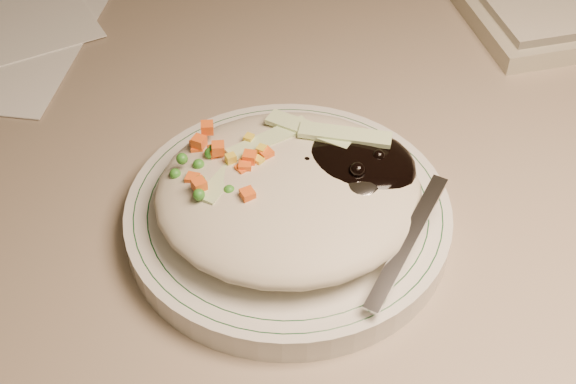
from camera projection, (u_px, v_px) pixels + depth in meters
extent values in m
cube|color=gray|center=(353.00, 99.00, 0.75)|extent=(1.40, 0.70, 0.04)
cylinder|color=silver|center=(288.00, 217.00, 0.60)|extent=(0.24, 0.24, 0.02)
torus|color=#144723|center=(288.00, 207.00, 0.59)|extent=(0.23, 0.23, 0.00)
torus|color=#144723|center=(288.00, 207.00, 0.59)|extent=(0.21, 0.21, 0.00)
ellipsoid|color=#B1A990|center=(289.00, 193.00, 0.57)|extent=(0.19, 0.18, 0.04)
ellipsoid|color=black|center=(348.00, 169.00, 0.58)|extent=(0.10, 0.09, 0.03)
ellipsoid|color=orange|center=(224.00, 176.00, 0.58)|extent=(0.08, 0.08, 0.02)
sphere|color=black|center=(307.00, 164.00, 0.57)|extent=(0.01, 0.01, 0.01)
sphere|color=black|center=(345.00, 156.00, 0.58)|extent=(0.01, 0.01, 0.01)
sphere|color=black|center=(378.00, 156.00, 0.57)|extent=(0.01, 0.01, 0.01)
sphere|color=black|center=(365.00, 151.00, 0.59)|extent=(0.01, 0.01, 0.01)
sphere|color=black|center=(357.00, 170.00, 0.56)|extent=(0.01, 0.01, 0.01)
sphere|color=black|center=(343.00, 162.00, 0.58)|extent=(0.01, 0.01, 0.01)
sphere|color=black|center=(357.00, 151.00, 0.59)|extent=(0.01, 0.01, 0.01)
cube|color=orange|center=(218.00, 148.00, 0.57)|extent=(0.01, 0.01, 0.01)
cube|color=orange|center=(242.00, 179.00, 0.57)|extent=(0.01, 0.01, 0.01)
cube|color=orange|center=(199.00, 142.00, 0.59)|extent=(0.01, 0.01, 0.01)
cube|color=orange|center=(250.00, 157.00, 0.57)|extent=(0.01, 0.01, 0.01)
cube|color=orange|center=(245.00, 167.00, 0.56)|extent=(0.01, 0.01, 0.01)
cube|color=orange|center=(197.00, 146.00, 0.59)|extent=(0.01, 0.01, 0.01)
cube|color=orange|center=(215.00, 152.00, 0.58)|extent=(0.01, 0.01, 0.01)
cube|color=orange|center=(243.00, 171.00, 0.57)|extent=(0.01, 0.01, 0.01)
cube|color=orange|center=(266.00, 155.00, 0.57)|extent=(0.01, 0.01, 0.01)
cube|color=orange|center=(207.00, 128.00, 0.59)|extent=(0.01, 0.01, 0.01)
cube|color=orange|center=(199.00, 185.00, 0.55)|extent=(0.01, 0.01, 0.01)
cube|color=orange|center=(248.00, 195.00, 0.54)|extent=(0.01, 0.01, 0.01)
cube|color=orange|center=(193.00, 180.00, 0.56)|extent=(0.01, 0.01, 0.01)
cube|color=orange|center=(198.00, 150.00, 0.59)|extent=(0.01, 0.01, 0.01)
sphere|color=#388C28|center=(244.00, 163.00, 0.57)|extent=(0.01, 0.01, 0.01)
sphere|color=#388C28|center=(199.00, 195.00, 0.54)|extent=(0.01, 0.01, 0.01)
sphere|color=#388C28|center=(199.00, 165.00, 0.57)|extent=(0.01, 0.01, 0.01)
sphere|color=#388C28|center=(182.00, 159.00, 0.57)|extent=(0.01, 0.01, 0.01)
sphere|color=#388C28|center=(239.00, 159.00, 0.58)|extent=(0.01, 0.01, 0.01)
sphere|color=#388C28|center=(252.00, 193.00, 0.56)|extent=(0.01, 0.01, 0.01)
sphere|color=#388C28|center=(223.00, 172.00, 0.57)|extent=(0.01, 0.01, 0.01)
sphere|color=#388C28|center=(215.00, 192.00, 0.56)|extent=(0.01, 0.01, 0.01)
sphere|color=#388C28|center=(175.00, 174.00, 0.57)|extent=(0.01, 0.01, 0.01)
sphere|color=#388C28|center=(213.00, 150.00, 0.58)|extent=(0.01, 0.01, 0.01)
sphere|color=#388C28|center=(210.00, 153.00, 0.58)|extent=(0.01, 0.01, 0.01)
sphere|color=#388C28|center=(200.00, 181.00, 0.56)|extent=(0.01, 0.01, 0.01)
sphere|color=#388C28|center=(229.00, 191.00, 0.55)|extent=(0.01, 0.01, 0.01)
sphere|color=#388C28|center=(270.00, 143.00, 0.59)|extent=(0.01, 0.01, 0.01)
cube|color=yellow|center=(238.00, 159.00, 0.58)|extent=(0.01, 0.01, 0.01)
cube|color=yellow|center=(259.00, 162.00, 0.57)|extent=(0.01, 0.01, 0.01)
cube|color=yellow|center=(223.00, 157.00, 0.58)|extent=(0.01, 0.01, 0.01)
cube|color=yellow|center=(231.00, 159.00, 0.57)|extent=(0.01, 0.01, 0.01)
cube|color=yellow|center=(224.00, 174.00, 0.57)|extent=(0.01, 0.01, 0.01)
cube|color=yellow|center=(261.00, 150.00, 0.57)|extent=(0.01, 0.01, 0.01)
cube|color=yellow|center=(249.00, 139.00, 0.59)|extent=(0.01, 0.01, 0.01)
cube|color=yellow|center=(237.00, 174.00, 0.57)|extent=(0.01, 0.01, 0.01)
cube|color=#B2D18C|center=(270.00, 139.00, 0.59)|extent=(0.07, 0.05, 0.00)
cube|color=#B2D18C|center=(309.00, 130.00, 0.59)|extent=(0.06, 0.05, 0.00)
cube|color=#B2D18C|center=(231.00, 172.00, 0.57)|extent=(0.05, 0.06, 0.00)
cube|color=#B2D18C|center=(345.00, 135.00, 0.59)|extent=(0.07, 0.03, 0.00)
cube|color=#B2D18C|center=(297.00, 186.00, 0.56)|extent=(0.07, 0.04, 0.00)
ellipsoid|color=silver|center=(358.00, 182.00, 0.56)|extent=(0.06, 0.06, 0.01)
cube|color=silver|center=(407.00, 242.00, 0.54)|extent=(0.07, 0.10, 0.03)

